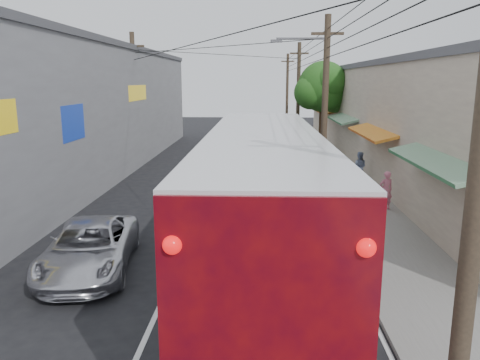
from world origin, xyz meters
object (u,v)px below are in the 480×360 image
Objects in this scene: coach_bus at (263,201)px; pedestrian_near at (386,190)px; parked_car_mid at (292,146)px; pedestrian_far at (359,167)px; parked_suv at (286,160)px; parked_car_far at (281,139)px; jeepney at (90,247)px.

coach_bus is 8.71× the size of pedestrian_near.
coach_bus is at bearing -90.40° from parked_car_mid.
coach_bus is 12.49m from pedestrian_far.
coach_bus is 2.24× the size of parked_suv.
pedestrian_far is at bearing 66.24° from coach_bus.
pedestrian_near reaches higher than parked_car_far.
parked_suv is 10.68m from parked_car_far.
parked_suv is 3.89× the size of pedestrian_far.
parked_car_mid is at bearing -54.21° from pedestrian_far.
parked_car_far reaches higher than parked_car_mid.
parked_car_far reaches higher than jeepney.
pedestrian_far is (2.80, -8.85, 0.14)m from parked_car_mid.
pedestrian_far is at bearing 41.84° from jeepney.
pedestrian_near is (4.98, 6.19, -1.13)m from coach_bus.
coach_bus is at bearing -97.52° from parked_suv.
parked_car_mid is at bearing 81.70° from parked_suv.
jeepney is 21.56m from parked_car_mid.
coach_bus is at bearing 37.70° from pedestrian_near.
parked_suv is 4.11m from pedestrian_far.
pedestrian_far reaches higher than parked_car_mid.
parked_car_far is at bearing -92.55° from pedestrian_near.
parked_car_mid is at bearing 83.70° from coach_bus.
coach_bus is 8.03m from pedestrian_near.
parked_suv is (6.18, 13.52, 0.21)m from jeepney.
parked_car_far is (0.15, 10.67, -0.11)m from parked_suv.
parked_suv is 6.92m from parked_car_mid.
parked_suv is 1.30× the size of parked_car_far.
jeepney is at bearing -103.18° from parked_car_mid.
jeepney is at bearing 67.92° from pedestrian_far.
jeepney is 0.80× the size of parked_suv.
parked_suv is at bearing 83.96° from coach_bus.
pedestrian_far is at bearing -30.37° from parked_suv.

